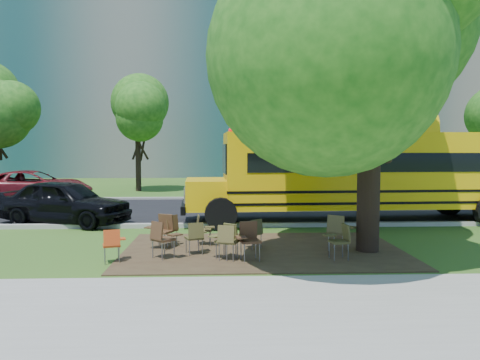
{
  "coord_description": "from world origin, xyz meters",
  "views": [
    {
      "loc": [
        -0.06,
        -12.18,
        2.62
      ],
      "look_at": [
        0.58,
        3.38,
        1.53
      ],
      "focal_mm": 35.0,
      "sensor_mm": 36.0,
      "label": 1
    }
  ],
  "objects_px": {
    "chair_0": "(113,242)",
    "chair_11": "(254,230)",
    "chair_1": "(162,236)",
    "chair_3": "(227,238)",
    "chair_4": "(229,239)",
    "main_tree": "(372,33)",
    "chair_9": "(162,228)",
    "chair_5": "(248,237)",
    "chair_8": "(170,227)",
    "school_bus": "(384,171)",
    "black_car": "(65,202)",
    "bg_car_red": "(33,186)",
    "chair_10": "(202,227)",
    "chair_6": "(340,238)",
    "chair_7": "(339,229)",
    "chair_2": "(196,235)"
  },
  "relations": [
    {
      "from": "chair_7",
      "to": "chair_8",
      "type": "height_order",
      "value": "chair_7"
    },
    {
      "from": "chair_9",
      "to": "bg_car_red",
      "type": "distance_m",
      "value": 13.19
    },
    {
      "from": "chair_4",
      "to": "chair_11",
      "type": "distance_m",
      "value": 1.43
    },
    {
      "from": "chair_0",
      "to": "chair_11",
      "type": "distance_m",
      "value": 3.56
    },
    {
      "from": "chair_10",
      "to": "chair_5",
      "type": "bearing_deg",
      "value": 28.64
    },
    {
      "from": "chair_5",
      "to": "chair_10",
      "type": "relative_size",
      "value": 1.11
    },
    {
      "from": "chair_5",
      "to": "chair_11",
      "type": "distance_m",
      "value": 1.24
    },
    {
      "from": "chair_5",
      "to": "chair_8",
      "type": "bearing_deg",
      "value": -49.78
    },
    {
      "from": "chair_7",
      "to": "chair_5",
      "type": "bearing_deg",
      "value": -125.05
    },
    {
      "from": "main_tree",
      "to": "chair_1",
      "type": "relative_size",
      "value": 9.94
    },
    {
      "from": "chair_1",
      "to": "chair_3",
      "type": "distance_m",
      "value": 1.5
    },
    {
      "from": "chair_10",
      "to": "chair_1",
      "type": "bearing_deg",
      "value": -35.16
    },
    {
      "from": "chair_1",
      "to": "chair_9",
      "type": "height_order",
      "value": "chair_1"
    },
    {
      "from": "school_bus",
      "to": "chair_1",
      "type": "distance_m",
      "value": 8.99
    },
    {
      "from": "chair_8",
      "to": "chair_9",
      "type": "distance_m",
      "value": 0.34
    },
    {
      "from": "school_bus",
      "to": "chair_4",
      "type": "distance_m",
      "value": 7.98
    },
    {
      "from": "chair_2",
      "to": "chair_8",
      "type": "bearing_deg",
      "value": 106.38
    },
    {
      "from": "main_tree",
      "to": "chair_8",
      "type": "height_order",
      "value": "main_tree"
    },
    {
      "from": "chair_3",
      "to": "chair_11",
      "type": "xyz_separation_m",
      "value": [
        0.73,
        1.04,
        -0.03
      ]
    },
    {
      "from": "chair_10",
      "to": "bg_car_red",
      "type": "bearing_deg",
      "value": -146.0
    },
    {
      "from": "chair_0",
      "to": "chair_6",
      "type": "bearing_deg",
      "value": -15.08
    },
    {
      "from": "chair_5",
      "to": "chair_8",
      "type": "xyz_separation_m",
      "value": [
        -1.98,
        1.63,
        -0.04
      ]
    },
    {
      "from": "main_tree",
      "to": "chair_6",
      "type": "height_order",
      "value": "main_tree"
    },
    {
      "from": "school_bus",
      "to": "chair_9",
      "type": "xyz_separation_m",
      "value": [
        -7.23,
        -4.24,
        -1.24
      ]
    },
    {
      "from": "chair_2",
      "to": "chair_10",
      "type": "relative_size",
      "value": 1.0
    },
    {
      "from": "chair_2",
      "to": "chair_8",
      "type": "height_order",
      "value": "chair_8"
    },
    {
      "from": "chair_5",
      "to": "chair_10",
      "type": "distance_m",
      "value": 2.03
    },
    {
      "from": "chair_6",
      "to": "chair_4",
      "type": "bearing_deg",
      "value": 82.83
    },
    {
      "from": "chair_3",
      "to": "bg_car_red",
      "type": "bearing_deg",
      "value": -11.1
    },
    {
      "from": "chair_5",
      "to": "chair_8",
      "type": "relative_size",
      "value": 1.07
    },
    {
      "from": "chair_1",
      "to": "chair_11",
      "type": "relative_size",
      "value": 1.15
    },
    {
      "from": "chair_10",
      "to": "chair_6",
      "type": "bearing_deg",
      "value": 57.25
    },
    {
      "from": "chair_4",
      "to": "chair_11",
      "type": "xyz_separation_m",
      "value": [
        0.68,
        1.26,
        -0.04
      ]
    },
    {
      "from": "chair_3",
      "to": "chair_9",
      "type": "height_order",
      "value": "chair_9"
    },
    {
      "from": "chair_0",
      "to": "chair_10",
      "type": "distance_m",
      "value": 2.64
    },
    {
      "from": "chair_6",
      "to": "chair_1",
      "type": "bearing_deg",
      "value": 79.66
    },
    {
      "from": "chair_5",
      "to": "chair_7",
      "type": "relative_size",
      "value": 0.96
    },
    {
      "from": "chair_10",
      "to": "chair_0",
      "type": "bearing_deg",
      "value": -52.52
    },
    {
      "from": "chair_4",
      "to": "black_car",
      "type": "bearing_deg",
      "value": 154.42
    },
    {
      "from": "main_tree",
      "to": "bg_car_red",
      "type": "distance_m",
      "value": 17.64
    },
    {
      "from": "main_tree",
      "to": "chair_4",
      "type": "bearing_deg",
      "value": -166.28
    },
    {
      "from": "chair_1",
      "to": "chair_8",
      "type": "bearing_deg",
      "value": 134.12
    },
    {
      "from": "school_bus",
      "to": "chair_0",
      "type": "xyz_separation_m",
      "value": [
        -8.17,
        -5.66,
        -1.31
      ]
    },
    {
      "from": "main_tree",
      "to": "chair_3",
      "type": "xyz_separation_m",
      "value": [
        -3.54,
        -0.63,
        -4.88
      ]
    },
    {
      "from": "main_tree",
      "to": "chair_2",
      "type": "height_order",
      "value": "main_tree"
    },
    {
      "from": "school_bus",
      "to": "black_car",
      "type": "xyz_separation_m",
      "value": [
        -11.02,
        -0.19,
        -1.03
      ]
    },
    {
      "from": "school_bus",
      "to": "main_tree",
      "type": "bearing_deg",
      "value": -115.89
    },
    {
      "from": "chair_2",
      "to": "chair_5",
      "type": "bearing_deg",
      "value": -44.48
    },
    {
      "from": "main_tree",
      "to": "chair_9",
      "type": "height_order",
      "value": "main_tree"
    },
    {
      "from": "main_tree",
      "to": "chair_4",
      "type": "distance_m",
      "value": 6.05
    }
  ]
}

